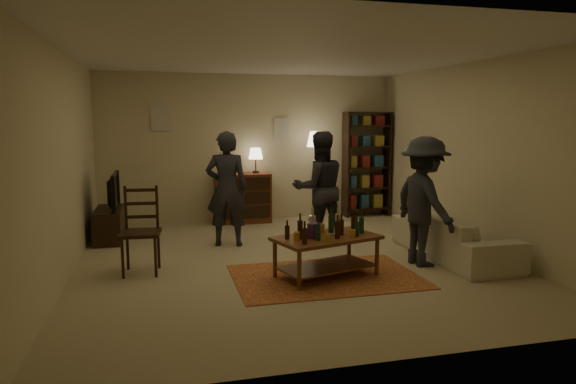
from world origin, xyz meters
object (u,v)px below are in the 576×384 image
object	(u,v)px
tv_stand	(109,216)
bookshelf	(366,163)
coffee_table	(326,242)
floor_lamp	(317,145)
dining_chair	(141,226)
person_left	(227,189)
person_right	(319,188)
dresser	(243,197)
person_by_sofa	(424,202)
sofa	(453,236)

from	to	relation	value
tv_stand	bookshelf	xyz separation A→B (m)	(4.69, 0.98, 0.65)
tv_stand	bookshelf	world-z (taller)	bookshelf
coffee_table	tv_stand	world-z (taller)	tv_stand
floor_lamp	dining_chair	bearing A→B (deg)	-139.93
floor_lamp	person_left	distance (m)	2.43
tv_stand	bookshelf	size ratio (longest dim) A/B	0.52
tv_stand	person_right	size ratio (longest dim) A/B	0.62
dresser	person_by_sofa	world-z (taller)	person_by_sofa
dining_chair	dresser	distance (m)	3.25
dresser	floor_lamp	distance (m)	1.64
coffee_table	dresser	bearing A→B (deg)	96.94
dresser	person_right	world-z (taller)	person_right
dresser	bookshelf	size ratio (longest dim) A/B	0.67
dresser	person_left	bearing A→B (deg)	-106.82
dining_chair	person_by_sofa	xyz separation A→B (m)	(3.53, -0.56, 0.26)
tv_stand	floor_lamp	bearing A→B (deg)	11.31
dresser	bookshelf	xyz separation A→B (m)	(2.44, 0.07, 0.56)
dresser	sofa	xyz separation A→B (m)	(2.39, -3.11, -0.17)
dining_chair	floor_lamp	bearing A→B (deg)	45.59
dresser	bookshelf	world-z (taller)	bookshelf
dresser	floor_lamp	xyz separation A→B (m)	(1.34, -0.19, 0.93)
dining_chair	person_right	size ratio (longest dim) A/B	0.64
bookshelf	dresser	bearing A→B (deg)	-178.43
bookshelf	person_left	world-z (taller)	bookshelf
coffee_table	bookshelf	xyz separation A→B (m)	(2.01, 3.60, 0.60)
bookshelf	dining_chair	bearing A→B (deg)	-145.72
coffee_table	tv_stand	xyz separation A→B (m)	(-2.68, 2.62, -0.05)
sofa	person_by_sofa	xyz separation A→B (m)	(-0.57, -0.21, 0.53)
person_left	floor_lamp	bearing A→B (deg)	-127.64
dresser	person_by_sofa	bearing A→B (deg)	-61.29
dining_chair	person_right	bearing A→B (deg)	23.68
coffee_table	bookshelf	world-z (taller)	bookshelf
dining_chair	person_right	distance (m)	2.71
dresser	person_right	distance (m)	2.13
coffee_table	person_left	world-z (taller)	person_left
dining_chair	sofa	bearing A→B (deg)	0.63
dining_chair	sofa	distance (m)	4.13
tv_stand	bookshelf	distance (m)	4.84
dining_chair	floor_lamp	xyz separation A→B (m)	(3.05, 2.57, 0.83)
dining_chair	sofa	size ratio (longest dim) A/B	0.52
coffee_table	person_left	xyz separation A→B (m)	(-0.94, 1.86, 0.42)
floor_lamp	person_by_sofa	world-z (taller)	person_by_sofa
person_left	person_right	xyz separation A→B (m)	(1.36, -0.24, -0.00)
dresser	person_left	size ratio (longest dim) A/B	0.80
dining_chair	sofa	xyz separation A→B (m)	(4.10, -0.35, -0.27)
dresser	person_left	world-z (taller)	person_left
bookshelf	tv_stand	bearing A→B (deg)	-168.20
person_right	person_by_sofa	distance (m)	1.70
coffee_table	bookshelf	bearing A→B (deg)	60.84
sofa	person_left	distance (m)	3.28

